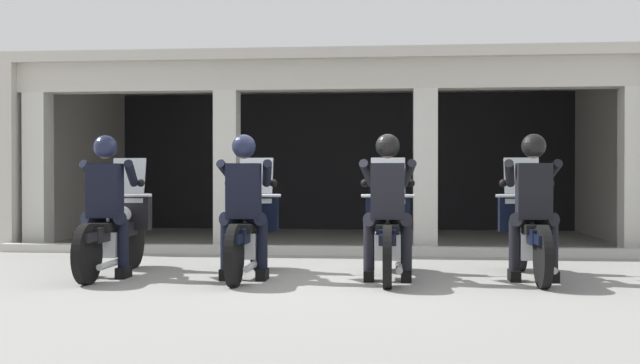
% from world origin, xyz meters
% --- Properties ---
extents(ground_plane, '(80.00, 80.00, 0.00)m').
position_xyz_m(ground_plane, '(0.00, 3.00, 0.00)').
color(ground_plane, gray).
extents(station_building, '(10.04, 5.24, 3.01)m').
position_xyz_m(station_building, '(-0.17, 5.61, 1.95)').
color(station_building, black).
rests_on(station_building, ground).
extents(kerb_strip, '(9.54, 0.24, 0.12)m').
position_xyz_m(kerb_strip, '(-0.17, 2.46, 0.06)').
color(kerb_strip, '#B7B5AD').
rests_on(kerb_strip, ground).
extents(motorcycle_far_left, '(0.62, 2.04, 1.35)m').
position_xyz_m(motorcycle_far_left, '(-2.34, 0.08, 0.50)').
color(motorcycle_far_left, black).
rests_on(motorcycle_far_left, ground).
extents(police_officer_far_left, '(0.63, 0.61, 1.58)m').
position_xyz_m(police_officer_far_left, '(-2.34, -0.20, 0.94)').
color(police_officer_far_left, black).
rests_on(police_officer_far_left, ground).
extents(motorcycle_center_left, '(0.62, 2.04, 1.35)m').
position_xyz_m(motorcycle_center_left, '(-0.78, 0.07, 0.50)').
color(motorcycle_center_left, black).
rests_on(motorcycle_center_left, ground).
extents(police_officer_center_left, '(0.63, 0.61, 1.58)m').
position_xyz_m(police_officer_center_left, '(-0.78, -0.22, 0.94)').
color(police_officer_center_left, black).
rests_on(police_officer_center_left, ground).
extents(motorcycle_center_right, '(0.62, 2.04, 1.35)m').
position_xyz_m(motorcycle_center_right, '(0.78, 0.10, 0.50)').
color(motorcycle_center_right, black).
rests_on(motorcycle_center_right, ground).
extents(police_officer_center_right, '(0.63, 0.61, 1.58)m').
position_xyz_m(police_officer_center_right, '(0.78, -0.19, 0.94)').
color(police_officer_center_right, black).
rests_on(police_officer_center_right, ground).
extents(motorcycle_far_right, '(0.62, 2.04, 1.35)m').
position_xyz_m(motorcycle_far_right, '(2.34, 0.23, 0.50)').
color(motorcycle_far_right, black).
rests_on(motorcycle_far_right, ground).
extents(police_officer_far_right, '(0.63, 0.61, 1.58)m').
position_xyz_m(police_officer_far_right, '(2.34, -0.05, 0.94)').
color(police_officer_far_right, black).
rests_on(police_officer_far_right, ground).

